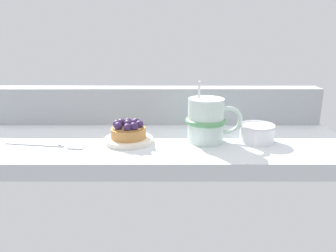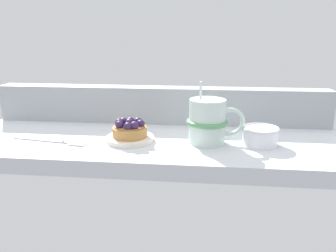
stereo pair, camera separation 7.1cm
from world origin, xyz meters
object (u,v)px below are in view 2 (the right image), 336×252
(dessert_plate, at_px, (130,139))
(raspberry_tart, at_px, (130,129))
(coffee_mug, at_px, (208,121))
(sugar_bowl, at_px, (260,135))
(dessert_fork, at_px, (50,140))

(dessert_plate, height_order, raspberry_tart, raspberry_tart)
(dessert_plate, relative_size, coffee_mug, 0.79)
(raspberry_tart, height_order, sugar_bowl, raspberry_tart)
(dessert_plate, height_order, dessert_fork, dessert_plate)
(raspberry_tart, xyz_separation_m, sugar_bowl, (0.28, 0.01, -0.01))
(coffee_mug, xyz_separation_m, sugar_bowl, (0.11, -0.00, -0.03))
(dessert_plate, bearing_deg, sugar_bowl, 1.40)
(raspberry_tart, height_order, dessert_fork, raspberry_tart)
(coffee_mug, relative_size, sugar_bowl, 1.71)
(dessert_fork, relative_size, sugar_bowl, 2.30)
(sugar_bowl, bearing_deg, raspberry_tart, -178.61)
(dessert_fork, xyz_separation_m, sugar_bowl, (0.45, 0.03, 0.02))
(dessert_plate, xyz_separation_m, raspberry_tart, (-0.00, 0.00, 0.02))
(dessert_plate, bearing_deg, raspberry_tart, 157.81)
(dessert_plate, xyz_separation_m, coffee_mug, (0.17, 0.01, 0.04))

